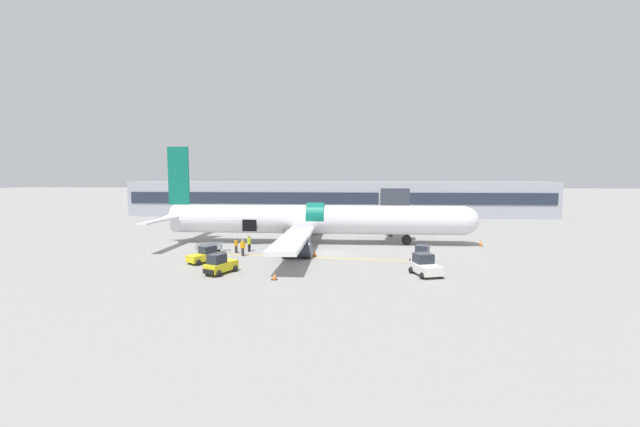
# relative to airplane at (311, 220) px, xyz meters

# --- Properties ---
(ground_plane) EXTENTS (500.00, 500.00, 0.00)m
(ground_plane) POSITION_rel_airplane_xyz_m (2.03, -6.43, -2.89)
(ground_plane) COLOR gray
(apron_marking_line) EXTENTS (20.22, 2.27, 0.01)m
(apron_marking_line) POSITION_rel_airplane_xyz_m (0.38, -8.19, -2.89)
(apron_marking_line) COLOR yellow
(apron_marking_line) RESTS_ON ground_plane
(terminal_strip) EXTENTS (85.86, 9.48, 7.12)m
(terminal_strip) POSITION_rel_airplane_xyz_m (2.03, 34.74, 0.67)
(terminal_strip) COLOR #9EA3AD
(terminal_strip) RESTS_ON ground_plane
(jet_bridge_stub) EXTENTS (3.47, 9.26, 6.70)m
(jet_bridge_stub) POSITION_rel_airplane_xyz_m (10.25, 5.43, 2.15)
(jet_bridge_stub) COLOR #4C4C51
(jet_bridge_stub) RESTS_ON ground_plane
(airplane) EXTENTS (39.01, 34.09, 11.82)m
(airplane) POSITION_rel_airplane_xyz_m (0.00, 0.00, 0.00)
(airplane) COLOR silver
(airplane) RESTS_ON ground_plane
(baggage_tug_lead) EXTENTS (2.63, 3.33, 1.75)m
(baggage_tug_lead) POSITION_rel_airplane_xyz_m (10.89, -14.73, -2.14)
(baggage_tug_lead) COLOR silver
(baggage_tug_lead) RESTS_ON ground_plane
(baggage_tug_mid) EXTENTS (2.74, 3.29, 1.56)m
(baggage_tug_mid) POSITION_rel_airplane_xyz_m (-9.15, -11.36, -2.23)
(baggage_tug_mid) COLOR yellow
(baggage_tug_mid) RESTS_ON ground_plane
(baggage_tug_rear) EXTENTS (2.40, 2.79, 1.63)m
(baggage_tug_rear) POSITION_rel_airplane_xyz_m (11.44, -9.99, -2.21)
(baggage_tug_rear) COLOR silver
(baggage_tug_rear) RESTS_ON ground_plane
(baggage_tug_spare) EXTENTS (2.46, 3.28, 1.74)m
(baggage_tug_spare) POSITION_rel_airplane_xyz_m (-6.24, -15.52, -2.16)
(baggage_tug_spare) COLOR yellow
(baggage_tug_spare) RESTS_ON ground_plane
(baggage_cart_loading) EXTENTS (3.70, 2.37, 1.10)m
(baggage_cart_loading) POSITION_rel_airplane_xyz_m (-10.12, -7.22, -2.34)
(baggage_cart_loading) COLOR #999BA0
(baggage_cart_loading) RESTS_ON ground_plane
(ground_crew_loader_a) EXTENTS (0.60, 0.44, 1.70)m
(ground_crew_loader_a) POSITION_rel_airplane_xyz_m (-6.35, -8.04, -2.00)
(ground_crew_loader_a) COLOR #2D2D33
(ground_crew_loader_a) RESTS_ON ground_plane
(ground_crew_loader_b) EXTENTS (0.46, 0.55, 1.58)m
(ground_crew_loader_b) POSITION_rel_airplane_xyz_m (-7.47, -6.59, -2.06)
(ground_crew_loader_b) COLOR #2D2D33
(ground_crew_loader_b) RESTS_ON ground_plane
(ground_crew_driver) EXTENTS (0.42, 0.60, 1.74)m
(ground_crew_driver) POSITION_rel_airplane_xyz_m (-6.29, -5.68, -1.97)
(ground_crew_driver) COLOR black
(ground_crew_driver) RESTS_ON ground_plane
(safety_cone_nose) EXTENTS (0.51, 0.51, 0.77)m
(safety_cone_nose) POSITION_rel_airplane_xyz_m (20.10, -0.23, -2.53)
(safety_cone_nose) COLOR black
(safety_cone_nose) RESTS_ON ground_plane
(safety_cone_engine_left) EXTENTS (0.47, 0.47, 0.56)m
(safety_cone_engine_left) POSITION_rel_airplane_xyz_m (-1.32, -17.08, -2.63)
(safety_cone_engine_left) COLOR black
(safety_cone_engine_left) RESTS_ON ground_plane
(safety_cone_wingtip) EXTENTS (0.49, 0.49, 0.60)m
(safety_cone_wingtip) POSITION_rel_airplane_xyz_m (1.09, -7.63, -2.61)
(safety_cone_wingtip) COLOR black
(safety_cone_wingtip) RESTS_ON ground_plane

